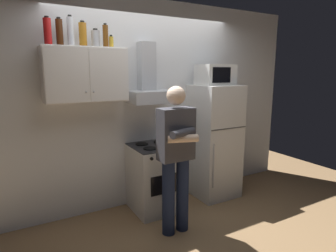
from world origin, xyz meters
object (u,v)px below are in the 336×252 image
Objects in this scene: microwave at (215,75)px; bottle_spice_jar at (111,42)px; bottle_vodka_clear at (71,32)px; stove_oven at (155,177)px; bottle_soda_red at (48,31)px; range_hood at (150,87)px; bottle_liquor_amber at (83,35)px; bottle_beer_brown at (106,36)px; upper_cabinet at (85,75)px; refrigerator at (214,141)px; cooking_pot at (169,141)px; bottle_rum_dark at (59,32)px; person_standing at (176,155)px; bottle_canister_steel at (96,39)px.

bottle_spice_jar is (-1.43, 0.13, 0.38)m from microwave.
bottle_vodka_clear reaches higher than microwave.
bottle_soda_red reaches higher than stove_oven.
bottle_vodka_clear is at bearing 176.49° from microwave.
bottle_spice_jar reaches higher than range_hood.
bottle_liquor_amber is 0.97× the size of bottle_soda_red.
bottle_beer_brown reaches higher than bottle_spice_jar.
upper_cabinet is 1.88× the size of microwave.
refrigerator reaches higher than cooking_pot.
bottle_rum_dark is at bearing 177.11° from bottle_beer_brown.
bottle_rum_dark reaches higher than bottle_beer_brown.
microwave is at bearing 9.57° from cooking_pot.
bottle_soda_red is (-1.16, 0.10, 1.75)m from stove_oven.
bottle_vodka_clear is (-0.93, 0.01, 0.61)m from range_hood.
bottle_vodka_clear is at bearing 8.36° from bottle_soda_red.
bottle_liquor_amber reaches higher than upper_cabinet.
microwave is 1.48m from bottle_spice_jar.
bottle_soda_red is at bearing 147.58° from person_standing.
microwave is at bearing -4.49° from bottle_liquor_amber.
range_hood is 1.20m from bottle_rum_dark.
upper_cabinet is at bearing 175.93° from refrigerator.
microwave is at bearing -4.12° from bottle_beer_brown.
bottle_canister_steel is at bearing 128.09° from person_standing.
cooking_pot is 1.44m from bottle_beer_brown.
range_hood is (0.80, 0.00, -0.15)m from upper_cabinet.
bottle_rum_dark is (-1.99, 0.13, 0.45)m from microwave.
cooking_pot is 1.18× the size of bottle_beer_brown.
upper_cabinet is 0.49m from bottle_beer_brown.
refrigerator is at bearing -89.10° from microwave.
stove_oven is at bearing 137.51° from cooking_pot.
cooking_pot is (-0.82, -0.12, 0.13)m from refrigerator.
bottle_beer_brown is (-0.68, 0.25, 1.25)m from cooking_pot.
bottle_rum_dark is at bearing 175.65° from refrigerator.
bottle_vodka_clear is 0.28m from bottle_canister_steel.
upper_cabinet is 0.55× the size of person_standing.
bottle_rum_dark is at bearing 178.61° from range_hood.
cooking_pot is at bearing -16.58° from bottle_liquor_amber.
range_hood is 0.97m from microwave.
bottle_soda_red is (-0.12, -0.05, -0.00)m from bottle_rum_dark.
bottle_canister_steel is (-0.65, 0.16, 1.71)m from stove_oven.
person_standing is (0.75, -0.73, -0.85)m from upper_cabinet.
microwave is at bearing -3.48° from upper_cabinet.
upper_cabinet is at bearing -3.96° from bottle_vodka_clear.
stove_oven is 0.53m from cooking_pot.
refrigerator is at bearing -4.06° from bottle_vodka_clear.
person_standing is 1.74m from bottle_vodka_clear.
bottle_vodka_clear reaches higher than bottle_beer_brown.
cooking_pot is 2.12× the size of bottle_spice_jar.
bottle_canister_steel is (-1.60, 0.16, 1.35)m from refrigerator.
bottle_beer_brown is at bearing 175.18° from refrigerator.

